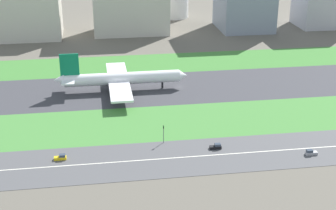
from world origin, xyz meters
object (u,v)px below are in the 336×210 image
Objects in this scene: car_4 at (61,157)px; fuel_tank_centre at (172,6)px; car_1 at (216,147)px; fuel_tank_west at (127,10)px; traffic_light at (164,133)px; airliner at (119,79)px; terminal_building at (18,11)px; car_3 at (311,153)px.

fuel_tank_centre is at bearing 71.23° from car_4.
fuel_tank_west is (-16.18, 227.00, 5.56)m from car_1.
traffic_light is at bearing 157.13° from car_1.
airliner is at bearing -95.78° from fuel_tank_west.
terminal_building is 2.24× the size of fuel_tank_centre.
fuel_tank_west is (16.09, 159.00, 0.25)m from airliner.
car_1 is 20.84m from traffic_light.
fuel_tank_west is (-49.72, 237.00, 5.56)m from car_3.
car_4 is at bearing -6.25° from car_3.
car_3 is at bearing -49.85° from airliner.
car_3 is 237.54m from fuel_tank_centre.
airliner is 14.77× the size of car_3.
terminal_building is at bearing 117.79° from airliner.
fuel_tank_west is at bearing 79.61° from car_4.
car_4 is 0.19× the size of fuel_tank_west.
airliner is 2.81× the size of fuel_tank_west.
fuel_tank_west is (76.17, 45.00, -10.97)m from terminal_building.
terminal_building reaches higher than car_3.
fuel_tank_west is at bearing 84.22° from airliner.
terminal_building is (-60.09, 114.00, 11.22)m from airliner.
traffic_light is (-52.49, 17.99, 3.37)m from car_3.
car_3 is 230.19m from terminal_building.
car_1 is 0.61× the size of traffic_light.
terminal_building is at bearing 112.87° from traffic_light.
fuel_tank_centre is (51.60, 159.00, 2.17)m from airliner.
airliner reaches higher than car_4.
fuel_tank_centre is (19.33, 227.00, 7.48)m from car_1.
car_4 is at bearing 180.00° from car_1.
car_1 is (32.27, -68.00, -5.31)m from airliner.
airliner reaches higher than car_1.
car_4 is at bearing -168.37° from traffic_light.
car_4 is at bearing -110.58° from airliner.
traffic_light is at bearing -18.92° from car_3.
fuel_tank_west reaches higher than car_1.
car_4 is 91.87m from car_3.
car_1 is at bearing -64.61° from airliner.
airliner is 75.45m from car_1.
car_4 is 0.18× the size of fuel_tank_centre.
fuel_tank_centre is (77.13, 227.00, 7.48)m from car_4.
fuel_tank_centre is (38.29, 219.01, 4.11)m from traffic_light.
car_3 is (33.54, -10.00, 0.00)m from car_1.
fuel_tank_west is 35.57m from fuel_tank_centre.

